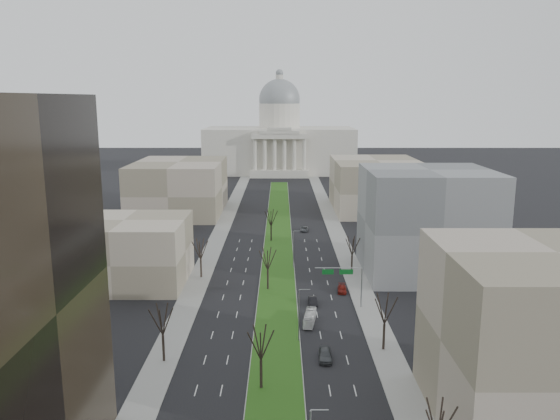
{
  "coord_description": "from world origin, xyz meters",
  "views": [
    {
      "loc": [
        0.72,
        -29.27,
        39.54
      ],
      "look_at": [
        0.52,
        106.13,
        11.86
      ],
      "focal_mm": 35.0,
      "sensor_mm": 36.0,
      "label": 1
    }
  ],
  "objects_px": {
    "car_black": "(313,301)",
    "box_van": "(310,318)",
    "car_grey_near": "(325,355)",
    "car_red": "(342,289)",
    "car_grey_far": "(304,229)"
  },
  "relations": [
    {
      "from": "car_black",
      "to": "car_grey_far",
      "type": "bearing_deg",
      "value": 87.35
    },
    {
      "from": "car_black",
      "to": "box_van",
      "type": "relative_size",
      "value": 0.6
    },
    {
      "from": "car_black",
      "to": "box_van",
      "type": "bearing_deg",
      "value": -98.57
    },
    {
      "from": "car_grey_near",
      "to": "box_van",
      "type": "xyz_separation_m",
      "value": [
        -1.65,
        14.03,
        0.18
      ]
    },
    {
      "from": "car_grey_near",
      "to": "box_van",
      "type": "relative_size",
      "value": 0.67
    },
    {
      "from": "car_grey_near",
      "to": "car_black",
      "type": "xyz_separation_m",
      "value": [
        -0.59,
        22.97,
        -0.11
      ]
    },
    {
      "from": "car_grey_far",
      "to": "box_van",
      "type": "distance_m",
      "value": 69.42
    },
    {
      "from": "car_red",
      "to": "box_van",
      "type": "distance_m",
      "value": 17.77
    },
    {
      "from": "car_grey_far",
      "to": "box_van",
      "type": "relative_size",
      "value": 0.65
    },
    {
      "from": "car_black",
      "to": "box_van",
      "type": "height_order",
      "value": "box_van"
    },
    {
      "from": "car_grey_near",
      "to": "box_van",
      "type": "bearing_deg",
      "value": 99.4
    },
    {
      "from": "car_grey_far",
      "to": "box_van",
      "type": "height_order",
      "value": "box_van"
    },
    {
      "from": "car_red",
      "to": "box_van",
      "type": "height_order",
      "value": "box_van"
    },
    {
      "from": "box_van",
      "to": "car_grey_near",
      "type": "bearing_deg",
      "value": -74.41
    },
    {
      "from": "car_black",
      "to": "car_grey_far",
      "type": "relative_size",
      "value": 0.92
    }
  ]
}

